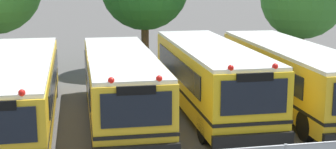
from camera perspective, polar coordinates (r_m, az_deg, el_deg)
name	(u,v)px	position (r m, az deg, el deg)	size (l,w,h in m)	color
ground_plane	(119,119)	(18.65, -5.58, -5.05)	(160.00, 160.00, 0.00)	#514F4C
school_bus_1	(18,88)	(18.34, -16.73, -1.50)	(2.64, 11.32, 2.51)	yellow
school_bus_2	(121,84)	(18.13, -5.36, -1.08)	(2.61, 9.68, 2.59)	yellow
school_bus_3	(210,76)	(19.16, 4.79, -0.14)	(2.67, 9.87, 2.74)	yellow
school_bus_4	(291,74)	(20.26, 13.87, 0.05)	(2.81, 10.68, 2.63)	yellow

